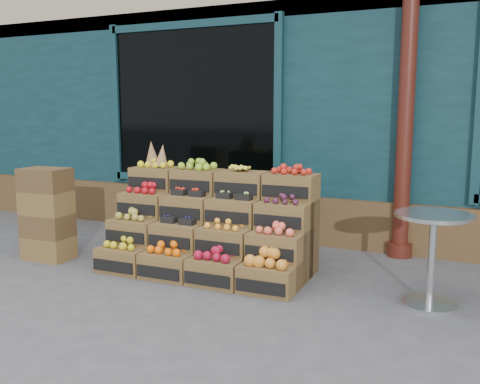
% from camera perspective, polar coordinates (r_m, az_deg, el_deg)
% --- Properties ---
extents(ground, '(60.00, 60.00, 0.00)m').
position_cam_1_polar(ground, '(4.94, -1.38, -11.10)').
color(ground, '#49494C').
rests_on(ground, ground).
extents(shop_facade, '(12.00, 6.24, 4.80)m').
position_cam_1_polar(shop_facade, '(9.52, 12.82, 12.97)').
color(shop_facade, '#0F2D34').
rests_on(shop_facade, ground).
extents(crate_display, '(2.15, 1.09, 1.33)m').
position_cam_1_polar(crate_display, '(5.64, -3.17, -4.22)').
color(crate_display, brown).
rests_on(crate_display, ground).
extents(spare_crates, '(0.54, 0.38, 1.03)m').
position_cam_1_polar(spare_crates, '(6.38, -19.88, -2.23)').
color(spare_crates, brown).
rests_on(spare_crates, ground).
extents(bistro_table, '(0.65, 0.65, 0.82)m').
position_cam_1_polar(bistro_table, '(4.86, 19.82, -5.72)').
color(bistro_table, '#B3B5BB').
rests_on(bistro_table, ground).
extents(shopkeeper, '(0.73, 0.51, 1.90)m').
position_cam_1_polar(shopkeeper, '(7.85, 0.81, 3.51)').
color(shopkeeper, '#144825').
rests_on(shopkeeper, ground).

